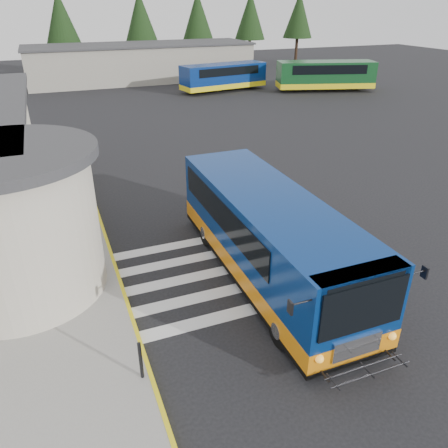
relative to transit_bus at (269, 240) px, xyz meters
name	(u,v)px	position (x,y,z in m)	size (l,w,h in m)	color
ground	(226,258)	(-0.93, 1.66, -1.46)	(140.00, 140.00, 0.00)	black
curb_strip	(103,229)	(-4.98, 5.66, -1.38)	(0.12, 34.00, 0.16)	yellow
crosswalk	(221,271)	(-1.43, 0.86, -1.46)	(8.00, 5.35, 0.01)	silver
depot_building	(141,62)	(5.07, 43.66, 0.64)	(26.40, 8.40, 4.20)	gray
tree_line	(127,17)	(5.35, 51.66, 5.31)	(58.40, 4.40, 10.00)	black
transit_bus	(269,240)	(0.00, 0.00, 0.00)	(3.95, 10.86, 3.06)	navy
pedestrian_a	(41,282)	(-7.39, 0.90, -0.43)	(0.64, 0.42, 1.77)	black
bollard	(141,360)	(-5.19, -3.17, -0.75)	(0.09, 0.09, 1.13)	black
far_bus_a	(223,76)	(11.71, 33.62, 0.10)	(9.62, 4.08, 2.40)	navy
far_bus_b	(325,74)	(21.82, 29.58, 0.25)	(10.57, 5.65, 2.63)	#11411D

